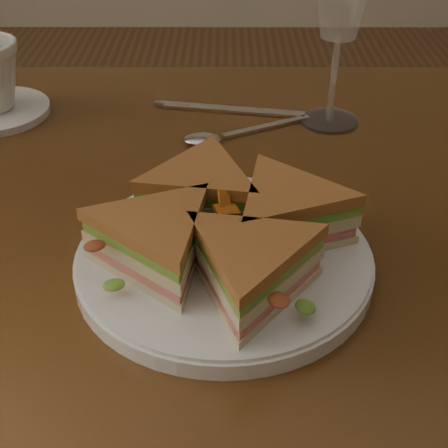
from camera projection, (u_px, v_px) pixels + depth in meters
The scene contains 6 objects.
table at pixel (191, 269), 0.75m from camera, with size 1.20×0.80×0.75m.
plate at pixel (224, 261), 0.59m from camera, with size 0.28×0.28×0.02m, color silver.
sandwich_wedges at pixel (224, 229), 0.57m from camera, with size 0.30×0.30×0.06m.
crisps_mound at pixel (224, 232), 0.57m from camera, with size 0.09×0.09×0.05m, color orange, non-canonical shape.
spoon at pixel (218, 137), 0.80m from camera, with size 0.17×0.09×0.01m.
knife at pixel (223, 109), 0.88m from camera, with size 0.21×0.05×0.00m.
Camera 1 is at (0.04, -0.58, 1.12)m, focal length 50.00 mm.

